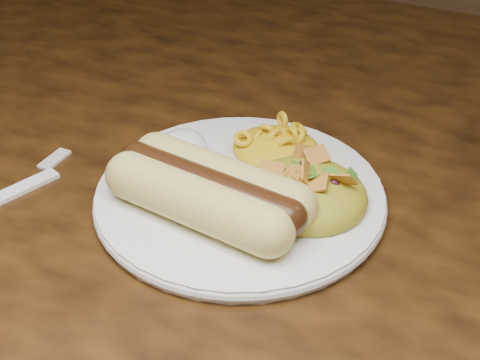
% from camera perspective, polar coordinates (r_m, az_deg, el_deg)
% --- Properties ---
extents(table, '(1.60, 0.90, 0.75)m').
position_cam_1_polar(table, '(0.69, 7.11, -5.14)').
color(table, '#49290D').
rests_on(table, floor).
extents(plate, '(0.26, 0.26, 0.01)m').
position_cam_1_polar(plate, '(0.58, 0.00, -1.32)').
color(plate, white).
rests_on(plate, table).
extents(hotdog, '(0.15, 0.09, 0.04)m').
position_cam_1_polar(hotdog, '(0.54, -2.72, -0.83)').
color(hotdog, '#FEEA88').
rests_on(hotdog, plate).
extents(mac_and_cheese, '(0.10, 0.10, 0.03)m').
position_cam_1_polar(mac_and_cheese, '(0.62, 3.15, 3.59)').
color(mac_and_cheese, yellow).
rests_on(mac_and_cheese, plate).
extents(sour_cream, '(0.05, 0.05, 0.03)m').
position_cam_1_polar(sour_cream, '(0.62, -4.94, 3.37)').
color(sour_cream, white).
rests_on(sour_cream, plate).
extents(taco_salad, '(0.11, 0.10, 0.05)m').
position_cam_1_polar(taco_salad, '(0.56, 5.63, -0.32)').
color(taco_salad, orange).
rests_on(taco_salad, plate).
extents(fork, '(0.07, 0.15, 0.00)m').
position_cam_1_polar(fork, '(0.63, -19.29, -1.23)').
color(fork, white).
rests_on(fork, table).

